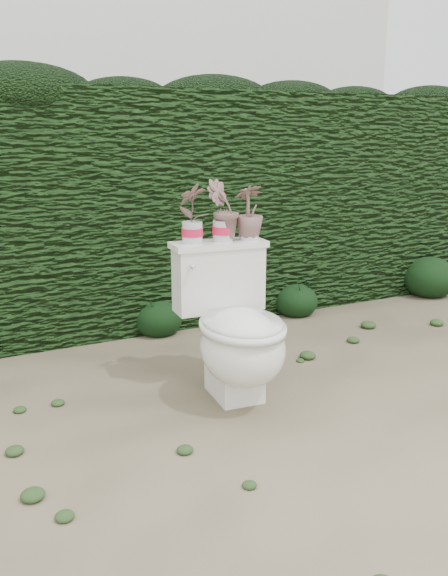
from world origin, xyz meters
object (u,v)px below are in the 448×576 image
potted_plant_right (249,214)px  toilet (236,332)px  potted_plant_center (223,212)px  potted_plant_left (192,215)px

potted_plant_right → toilet: bearing=42.9°
potted_plant_center → potted_plant_right: bearing=-173.9°
potted_plant_left → potted_plant_right: bearing=157.4°
toilet → potted_plant_right: size_ratio=2.85×
toilet → potted_plant_center: bearing=84.5°
potted_plant_center → potted_plant_left: bearing=6.1°
toilet → potted_plant_right: 0.63m
potted_plant_left → potted_plant_right: 0.32m
potted_plant_left → potted_plant_center: size_ratio=0.96×
toilet → potted_plant_center: 0.62m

